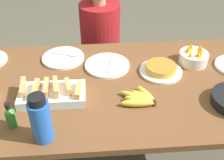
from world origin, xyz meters
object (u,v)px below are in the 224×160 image
(person_figure, at_px, (101,52))
(empty_plate_far_left, at_px, (107,65))
(empty_plate_mid_edge, at_px, (63,58))
(hot_sauce_bottle, at_px, (11,116))
(frittata_plate_center, at_px, (161,69))
(water_bottle, at_px, (41,119))
(melon_tray, at_px, (52,93))
(fruit_bowl_mango, at_px, (194,57))
(banana_bunch, at_px, (141,99))

(person_figure, bearing_deg, empty_plate_far_left, -87.78)
(empty_plate_mid_edge, bearing_deg, hot_sauce_bottle, -109.28)
(frittata_plate_center, relative_size, hot_sauce_bottle, 1.81)
(water_bottle, bearing_deg, person_figure, 74.95)
(melon_tray, relative_size, water_bottle, 1.43)
(melon_tray, xyz_separation_m, person_figure, (0.28, 0.82, -0.26))
(empty_plate_far_left, height_order, hot_sauce_bottle, hot_sauce_bottle)
(empty_plate_far_left, height_order, water_bottle, water_bottle)
(person_figure, bearing_deg, fruit_bowl_mango, -44.98)
(frittata_plate_center, relative_size, water_bottle, 1.04)
(person_figure, bearing_deg, banana_bunch, -78.92)
(fruit_bowl_mango, bearing_deg, empty_plate_mid_edge, 172.38)
(water_bottle, bearing_deg, empty_plate_far_left, 59.94)
(frittata_plate_center, bearing_deg, person_figure, 117.48)
(empty_plate_mid_edge, xyz_separation_m, water_bottle, (-0.04, -0.65, 0.10))
(water_bottle, height_order, person_figure, person_figure)
(frittata_plate_center, distance_m, water_bottle, 0.77)
(fruit_bowl_mango, distance_m, person_figure, 0.82)
(empty_plate_far_left, xyz_separation_m, hot_sauce_bottle, (-0.47, -0.45, 0.05))
(fruit_bowl_mango, xyz_separation_m, hot_sauce_bottle, (-0.99, -0.45, 0.02))
(empty_plate_mid_edge, bearing_deg, banana_bunch, -46.19)
(fruit_bowl_mango, distance_m, hot_sauce_bottle, 1.09)
(hot_sauce_bottle, bearing_deg, water_bottle, -29.26)
(empty_plate_far_left, height_order, person_figure, person_figure)
(empty_plate_far_left, bearing_deg, banana_bunch, -65.68)
(empty_plate_far_left, xyz_separation_m, empty_plate_mid_edge, (-0.27, 0.11, 0.00))
(fruit_bowl_mango, distance_m, water_bottle, 1.00)
(frittata_plate_center, bearing_deg, empty_plate_mid_edge, 161.59)
(banana_bunch, bearing_deg, frittata_plate_center, 57.60)
(empty_plate_far_left, relative_size, hot_sauce_bottle, 1.96)
(empty_plate_far_left, bearing_deg, melon_tray, -137.56)
(banana_bunch, bearing_deg, person_figure, 101.08)
(water_bottle, height_order, hot_sauce_bottle, water_bottle)
(banana_bunch, bearing_deg, water_bottle, -155.97)
(melon_tray, relative_size, empty_plate_far_left, 1.26)
(frittata_plate_center, xyz_separation_m, person_figure, (-0.33, 0.63, -0.25))
(frittata_plate_center, relative_size, empty_plate_mid_edge, 0.95)
(empty_plate_far_left, bearing_deg, empty_plate_mid_edge, 158.73)
(empty_plate_mid_edge, bearing_deg, person_figure, 60.42)
(fruit_bowl_mango, bearing_deg, melon_tray, -161.64)
(water_bottle, bearing_deg, hot_sauce_bottle, 150.74)
(empty_plate_mid_edge, xyz_separation_m, hot_sauce_bottle, (-0.20, -0.56, 0.05))
(water_bottle, relative_size, person_figure, 0.21)
(frittata_plate_center, height_order, hot_sauce_bottle, hot_sauce_bottle)
(empty_plate_mid_edge, relative_size, fruit_bowl_mango, 1.51)
(melon_tray, relative_size, fruit_bowl_mango, 1.96)
(fruit_bowl_mango, bearing_deg, empty_plate_far_left, 179.87)
(banana_bunch, height_order, water_bottle, water_bottle)
(melon_tray, distance_m, frittata_plate_center, 0.64)
(banana_bunch, relative_size, empty_plate_far_left, 0.71)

